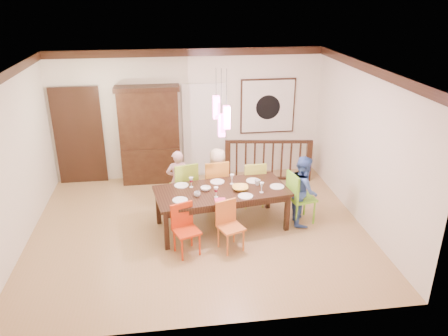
{
  "coord_description": "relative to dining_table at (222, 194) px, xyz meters",
  "views": [
    {
      "loc": [
        -0.49,
        -6.96,
        4.11
      ],
      "look_at": [
        0.5,
        0.26,
        1.07
      ],
      "focal_mm": 35.0,
      "sensor_mm": 36.0,
      "label": 1
    }
  ],
  "objects": [
    {
      "name": "chair_end_right",
      "position": [
        1.5,
        0.01,
        -0.11
      ],
      "size": [
        0.53,
        0.53,
        0.99
      ],
      "rotation": [
        0.0,
        0.0,
        1.77
      ],
      "color": "#72C52D",
      "rests_on": "floor"
    },
    {
      "name": "chair_near_mid",
      "position": [
        0.06,
        -0.76,
        -0.19
      ],
      "size": [
        0.49,
        0.49,
        0.84
      ],
      "rotation": [
        0.0,
        0.0,
        0.38
      ],
      "color": "#CF692A",
      "rests_on": "floor"
    },
    {
      "name": "wine_glass_a",
      "position": [
        -0.53,
        0.19,
        0.17
      ],
      "size": [
        0.08,
        0.08,
        0.19
      ],
      "primitive_type": null,
      "color": "#590C19",
      "rests_on": "dining_table"
    },
    {
      "name": "balustrade",
      "position": [
        1.31,
        1.93,
        -0.18
      ],
      "size": [
        1.96,
        0.34,
        0.96
      ],
      "rotation": [
        0.0,
        0.0,
        -0.14
      ],
      "color": "black",
      "rests_on": "floor"
    },
    {
      "name": "small_bowl",
      "position": [
        -0.28,
        0.02,
        0.1
      ],
      "size": [
        0.24,
        0.24,
        0.06
      ],
      "primitive_type": "imported",
      "rotation": [
        0.0,
        0.0,
        0.33
      ],
      "color": "white",
      "rests_on": "dining_table"
    },
    {
      "name": "wine_glass_c",
      "position": [
        -0.13,
        -0.28,
        0.17
      ],
      "size": [
        0.08,
        0.08,
        0.19
      ],
      "primitive_type": null,
      "color": "#590C19",
      "rests_on": "dining_table"
    },
    {
      "name": "chair_far_right",
      "position": [
        0.73,
        0.8,
        -0.13
      ],
      "size": [
        0.44,
        0.44,
        0.95
      ],
      "rotation": [
        0.0,
        0.0,
        3.17
      ],
      "color": "#B2BC39",
      "rests_on": "floor"
    },
    {
      "name": "wall_left",
      "position": [
        -3.42,
        -0.02,
        0.78
      ],
      "size": [
        0.0,
        5.0,
        5.0
      ],
      "primitive_type": "plane",
      "rotation": [
        1.57,
        0.0,
        1.57
      ],
      "color": "silver",
      "rests_on": "floor"
    },
    {
      "name": "cup_right",
      "position": [
        0.67,
        0.12,
        0.13
      ],
      "size": [
        0.11,
        0.11,
        0.1
      ],
      "primitive_type": "imported",
      "rotation": [
        0.0,
        0.0,
        -0.05
      ],
      "color": "silver",
      "rests_on": "dining_table"
    },
    {
      "name": "floor",
      "position": [
        -0.42,
        -0.02,
        -0.67
      ],
      "size": [
        6.0,
        6.0,
        0.0
      ],
      "primitive_type": "plane",
      "color": "#A78551",
      "rests_on": "ground"
    },
    {
      "name": "wine_glass_d",
      "position": [
        0.68,
        -0.2,
        0.17
      ],
      "size": [
        0.08,
        0.08,
        0.19
      ],
      "primitive_type": null,
      "color": "silver",
      "rests_on": "dining_table"
    },
    {
      "name": "china_hutch",
      "position": [
        -1.29,
        2.28,
        0.42
      ],
      "size": [
        1.37,
        0.46,
        2.17
      ],
      "color": "black",
      "rests_on": "floor"
    },
    {
      "name": "napkin",
      "position": [
        -0.08,
        -0.41,
        0.08
      ],
      "size": [
        0.18,
        0.14,
        0.01
      ],
      "primitive_type": "cube",
      "color": "#D83359",
      "rests_on": "dining_table"
    },
    {
      "name": "wall_back",
      "position": [
        -0.42,
        2.48,
        0.78
      ],
      "size": [
        6.0,
        0.0,
        6.0
      ],
      "primitive_type": "plane",
      "rotation": [
        1.57,
        0.0,
        0.0
      ],
      "color": "silver",
      "rests_on": "floor"
    },
    {
      "name": "panel_door",
      "position": [
        -2.82,
        2.43,
        0.38
      ],
      "size": [
        1.04,
        0.07,
        2.24
      ],
      "primitive_type": "cube",
      "color": "black",
      "rests_on": "wall_back"
    },
    {
      "name": "person_end_right",
      "position": [
        1.51,
        -0.02,
        -0.02
      ],
      "size": [
        0.56,
        0.69,
        1.31
      ],
      "primitive_type": "imported",
      "rotation": [
        0.0,
        0.0,
        1.46
      ],
      "color": "#3E60AE",
      "rests_on": "floor"
    },
    {
      "name": "serving_bowl",
      "position": [
        0.33,
        -0.05,
        0.11
      ],
      "size": [
        0.31,
        0.31,
        0.07
      ],
      "primitive_type": "imported",
      "rotation": [
        0.0,
        0.0,
        -0.08
      ],
      "color": "#EEBC43",
      "rests_on": "dining_table"
    },
    {
      "name": "dining_table",
      "position": [
        0.0,
        0.0,
        0.0
      ],
      "size": [
        2.48,
        1.41,
        0.75
      ],
      "rotation": [
        0.0,
        0.0,
        0.15
      ],
      "color": "black",
      "rests_on": "floor"
    },
    {
      "name": "plate_far_mid",
      "position": [
        -0.03,
        0.34,
        0.08
      ],
      "size": [
        0.26,
        0.26,
        0.01
      ],
      "primitive_type": "cylinder",
      "color": "white",
      "rests_on": "dining_table"
    },
    {
      "name": "chair_near_left",
      "position": [
        -0.68,
        -0.79,
        -0.19
      ],
      "size": [
        0.5,
        0.5,
        0.85
      ],
      "rotation": [
        0.0,
        0.0,
        0.37
      ],
      "color": "red",
      "rests_on": "floor"
    },
    {
      "name": "pendant_cluster",
      "position": [
        0.0,
        -0.0,
        1.43
      ],
      "size": [
        0.27,
        0.21,
        1.14
      ],
      "color": "#F94AAD",
      "rests_on": "ceiling"
    },
    {
      "name": "chair_far_mid",
      "position": [
        -0.03,
        0.82,
        -0.09
      ],
      "size": [
        0.51,
        0.51,
        1.02
      ],
      "rotation": [
        0.0,
        0.0,
        3.25
      ],
      "color": "orange",
      "rests_on": "floor"
    },
    {
      "name": "white_doorway",
      "position": [
        -0.07,
        2.45,
        0.38
      ],
      "size": [
        0.97,
        0.05,
        2.22
      ],
      "primitive_type": "cube",
      "color": "silver",
      "rests_on": "wall_back"
    },
    {
      "name": "ceiling",
      "position": [
        -0.42,
        -0.02,
        2.23
      ],
      "size": [
        6.0,
        6.0,
        0.0
      ],
      "primitive_type": "plane",
      "rotation": [
        3.14,
        0.0,
        0.0
      ],
      "color": "white",
      "rests_on": "wall_back"
    },
    {
      "name": "plate_near_left",
      "position": [
        -0.75,
        -0.32,
        0.08
      ],
      "size": [
        0.26,
        0.26,
        0.01
      ],
      "primitive_type": "cylinder",
      "color": "white",
      "rests_on": "dining_table"
    },
    {
      "name": "plate_far_right",
      "position": [
        0.63,
        0.3,
        0.08
      ],
      "size": [
        0.26,
        0.26,
        0.01
      ],
      "primitive_type": "cylinder",
      "color": "white",
      "rests_on": "dining_table"
    },
    {
      "name": "plate_near_mid",
      "position": [
        0.37,
        -0.32,
        0.08
      ],
      "size": [
        0.26,
        0.26,
        0.01
      ],
      "primitive_type": "cylinder",
      "color": "white",
      "rests_on": "dining_table"
    },
    {
      "name": "plate_end_right",
      "position": [
        1.01,
        -0.02,
        0.08
      ],
      "size": [
        0.26,
        0.26,
        0.01
      ],
      "primitive_type": "cylinder",
      "color": "white",
      "rests_on": "dining_table"
    },
    {
      "name": "wine_glass_b",
      "position": [
        0.22,
        0.22,
        0.17
      ],
      "size": [
        0.08,
        0.08,
        0.19
      ],
      "primitive_type": null,
      "color": "silver",
      "rests_on": "dining_table"
    },
    {
      "name": "painting",
      "position": [
        1.38,
        2.45,
        0.92
      ],
      "size": [
        1.25,
        0.06,
        1.25
      ],
      "color": "black",
      "rests_on": "wall_back"
    },
    {
      "name": "wall_right",
      "position": [
        2.58,
        -0.02,
        0.78
      ],
      "size": [
        0.0,
        5.0,
        5.0
      ],
      "primitive_type": "plane",
      "rotation": [
        1.57,
        0.0,
        -1.57
      ],
      "color": "silver",
      "rests_on": "floor"
    },
    {
      "name": "cup_left",
      "position": [
        -0.45,
        -0.21,
        0.12
      ],
      "size": [
        0.13,
        0.13,
        0.09
      ],
      "primitive_type": "imported",
      "rotation": [
        0.0,
        0.0,
        0.15
      ],
      "color": "silver",
      "rests_on": "dining_table"
    },
    {
      "name": "person_far_left",
      "position": [
        -0.75,
        0.85,
        -0.07
      ],
      "size": [
        0.48,
        0.36,
        1.21
      ],
      "primitive_type": "imported",
      "rotation": [
        0.0,
        0.0,
        3.3
      ],
      "color": "#DAA6AB",
      "rests_on": "floor"
    },
    {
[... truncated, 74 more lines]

